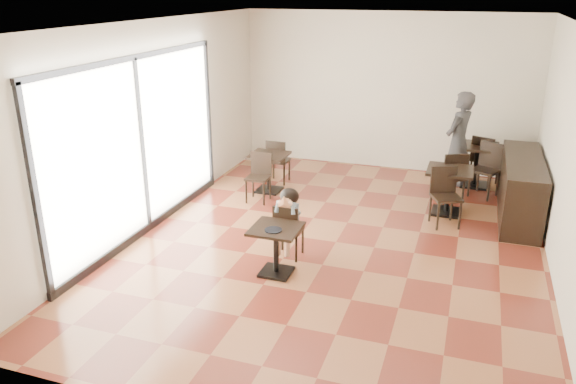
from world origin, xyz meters
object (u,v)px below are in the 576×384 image
at_px(child_table, 276,251).
at_px(child, 289,223).
at_px(cafe_table_mid, 448,191).
at_px(chair_back_a, 485,160).
at_px(child_chair, 289,230).
at_px(chair_back_b, 485,171).
at_px(cafe_table_back, 476,166).
at_px(chair_left_b, 258,178).
at_px(cafe_table_left, 269,173).
at_px(adult_patron, 458,141).
at_px(chair_left_a, 279,161).
at_px(chair_mid_a, 451,177).
at_px(chair_mid_b, 446,198).

height_order(child_table, child, child).
height_order(cafe_table_mid, chair_back_a, chair_back_a).
xyz_separation_m(child_chair, chair_back_b, (2.61, 3.45, 0.08)).
xyz_separation_m(child_table, cafe_table_back, (2.45, 4.55, 0.07)).
xyz_separation_m(cafe_table_mid, chair_left_b, (-3.26, -0.50, 0.04)).
relative_size(child_chair, cafe_table_left, 1.12).
xyz_separation_m(adult_patron, chair_left_a, (-3.31, -0.70, -0.50)).
relative_size(cafe_table_mid, chair_back_b, 0.80).
distance_m(child_chair, cafe_table_mid, 3.15).
distance_m(child_table, child_chair, 0.55).
bearing_deg(chair_left_a, cafe_table_back, -165.52).
bearing_deg(child_chair, chair_mid_a, -124.65).
bearing_deg(child_chair, chair_mid_b, -137.80).
relative_size(adult_patron, cafe_table_back, 2.29).
bearing_deg(chair_mid_b, child, -162.10).
distance_m(child_table, cafe_table_back, 5.17).
xyz_separation_m(child_chair, cafe_table_left, (-1.22, 2.45, -0.04)).
xyz_separation_m(child_chair, chair_mid_b, (2.04, 1.85, 0.07)).
bearing_deg(cafe_table_back, chair_left_a, -164.69).
distance_m(cafe_table_back, chair_left_a, 3.80).
distance_m(cafe_table_left, chair_left_a, 0.55).
bearing_deg(chair_back_a, child, 82.01).
xyz_separation_m(chair_left_a, chair_back_b, (3.84, 0.45, 0.05)).
bearing_deg(child, chair_left_a, 112.21).
height_order(adult_patron, chair_back_b, adult_patron).
bearing_deg(chair_left_a, child, 111.37).
xyz_separation_m(cafe_table_back, chair_back_a, (0.17, 0.16, 0.08)).
xyz_separation_m(child_table, chair_left_b, (-1.22, 2.45, 0.10)).
bearing_deg(chair_mid_a, child_table, 35.48).
relative_size(adult_patron, chair_left_b, 2.14).
distance_m(cafe_table_left, chair_left_b, 0.55).
xyz_separation_m(cafe_table_left, cafe_table_back, (3.67, 1.55, 0.04)).
height_order(cafe_table_back, chair_mid_a, chair_mid_a).
relative_size(chair_left_b, chair_back_b, 0.89).
xyz_separation_m(chair_mid_a, chair_mid_b, (0.00, -1.10, 0.00)).
bearing_deg(chair_left_a, chair_back_b, -174.07).
relative_size(child_table, chair_mid_a, 0.71).
height_order(chair_left_b, chair_back_b, chair_back_b).
xyz_separation_m(chair_left_a, chair_left_b, (0.00, -1.10, 0.00)).
bearing_deg(cafe_table_back, chair_back_b, -73.26).
bearing_deg(chair_mid_b, chair_back_a, 51.75).
relative_size(child, chair_left_b, 1.17).
xyz_separation_m(child_chair, cafe_table_mid, (2.04, 2.40, -0.01)).
bearing_deg(child_table, cafe_table_left, 112.21).
height_order(cafe_table_left, chair_left_b, chair_left_b).
bearing_deg(cafe_table_back, adult_patron, -140.30).
height_order(cafe_table_mid, cafe_table_left, cafe_table_mid).
bearing_deg(cafe_table_back, chair_mid_a, -111.21).
distance_m(cafe_table_back, chair_mid_a, 1.13).
relative_size(child_table, child, 0.66).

